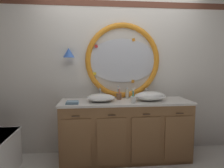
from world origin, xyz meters
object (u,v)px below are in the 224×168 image
Objects in this scene: sink_basin_right at (150,96)px; toothbrush_holder_right at (133,99)px; soap_dispenser at (127,94)px; sink_basin_left at (101,98)px; toothbrush_holder_left at (119,96)px; folded_hand_towel at (72,103)px.

sink_basin_right is 2.08× the size of toothbrush_holder_right.
sink_basin_right is 2.58× the size of soap_dispenser.
toothbrush_holder_right is at bearing -18.47° from sink_basin_left.
toothbrush_holder_right is (0.44, -0.15, 0.00)m from sink_basin_left.
toothbrush_holder_left is (-0.44, 0.14, -0.01)m from sink_basin_right.
sink_basin_left is 0.41m from folded_hand_towel.
sink_basin_left is at bearing -154.20° from toothbrush_holder_left.
toothbrush_holder_right is 1.28× the size of folded_hand_towel.
sink_basin_right reaches higher than sink_basin_left.
toothbrush_holder_right is at bearing -152.21° from sink_basin_right.
soap_dispenser is at bearing 23.31° from toothbrush_holder_left.
toothbrush_holder_left is at bearing 25.80° from sink_basin_left.
sink_basin_right is 2.07× the size of toothbrush_holder_left.
toothbrush_holder_left reaches higher than soap_dispenser.
toothbrush_holder_right is at bearing -2.73° from folded_hand_towel.
toothbrush_holder_right reaches higher than sink_basin_left.
sink_basin_right is 0.32m from toothbrush_holder_right.
toothbrush_holder_right is at bearing -85.64° from soap_dispenser.
sink_basin_right is 0.36m from soap_dispenser.
soap_dispenser is at bearing 20.55° from folded_hand_towel.
soap_dispenser reaches higher than folded_hand_towel.
sink_basin_left is 0.46m from soap_dispenser.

